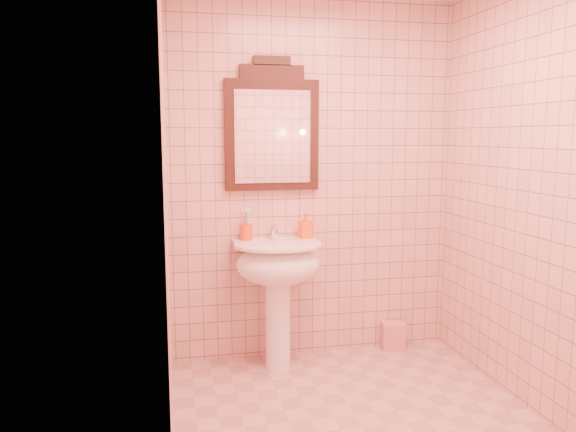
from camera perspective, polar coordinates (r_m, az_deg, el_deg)
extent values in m
plane|color=#C5A08E|center=(3.27, 7.58, -20.51)|extent=(2.20, 2.20, 0.00)
cube|color=tan|center=(3.93, 2.59, 3.57)|extent=(2.00, 0.02, 2.50)
cylinder|color=white|center=(3.84, -1.03, -10.28)|extent=(0.17, 0.17, 0.70)
ellipsoid|color=white|center=(3.72, -0.99, -4.96)|extent=(0.56, 0.46, 0.28)
cube|color=white|center=(3.85, -1.46, -2.75)|extent=(0.56, 0.15, 0.05)
cylinder|color=white|center=(3.69, -0.99, -2.92)|extent=(0.58, 0.58, 0.02)
cylinder|color=white|center=(3.84, -1.46, -1.65)|extent=(0.04, 0.04, 0.09)
cylinder|color=white|center=(3.78, -1.31, -1.27)|extent=(0.02, 0.10, 0.02)
cylinder|color=white|center=(3.74, -1.17, -1.69)|extent=(0.02, 0.02, 0.04)
cube|color=white|center=(3.84, -1.49, -0.82)|extent=(0.02, 0.07, 0.01)
cube|color=black|center=(3.83, -1.63, 8.20)|extent=(0.64, 0.05, 0.74)
cube|color=black|center=(3.86, -1.66, 14.42)|extent=(0.43, 0.05, 0.09)
cube|color=black|center=(3.87, -1.66, 15.48)|extent=(0.25, 0.05, 0.06)
cube|color=white|center=(3.80, -1.55, 8.05)|extent=(0.52, 0.01, 0.62)
cylinder|color=red|center=(3.80, -4.28, -1.68)|extent=(0.08, 0.08, 0.11)
cylinder|color=silver|center=(3.80, -4.00, -1.01)|extent=(0.01, 0.01, 0.19)
cylinder|color=#338CD8|center=(3.82, -4.33, -0.97)|extent=(0.01, 0.01, 0.19)
cylinder|color=#E5334C|center=(3.80, -4.57, -1.03)|extent=(0.01, 0.01, 0.19)
cylinder|color=#3FBF59|center=(3.78, -4.25, -1.06)|extent=(0.01, 0.01, 0.19)
imported|color=#E65B13|center=(3.86, 1.78, -1.00)|extent=(0.09, 0.09, 0.17)
cube|color=pink|center=(4.30, 10.63, -11.88)|extent=(0.18, 0.13, 0.20)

